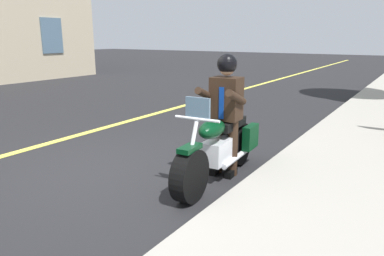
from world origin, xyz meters
The scene contains 4 objects.
ground_plane centered at (0.00, 0.00, 0.00)m, with size 80.00×80.00×0.00m, color black.
lane_center_stripe centered at (0.00, -2.00, 0.01)m, with size 60.00×0.16×0.01m, color #E5DB4C.
motorcycle_main centered at (-0.73, 1.53, 0.45)m, with size 2.22×0.69×1.26m.
rider_main centered at (-0.92, 1.51, 1.04)m, with size 0.65×0.58×1.74m.
Camera 1 is at (3.51, 3.83, 1.97)m, focal length 33.67 mm.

